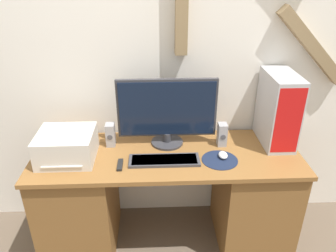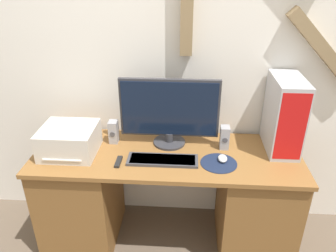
% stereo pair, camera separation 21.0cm
% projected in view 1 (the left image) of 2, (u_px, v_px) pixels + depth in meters
% --- Properties ---
extents(wall_back, '(6.40, 0.13, 2.76)m').
position_uv_depth(wall_back, '(166.00, 51.00, 2.26)').
color(wall_back, white).
rests_on(wall_back, ground_plane).
extents(desk, '(1.79, 0.63, 0.77)m').
position_uv_depth(desk, '(167.00, 197.00, 2.37)').
color(desk, brown).
rests_on(desk, ground_plane).
extents(monitor, '(0.68, 0.22, 0.47)m').
position_uv_depth(monitor, '(167.00, 111.00, 2.21)').
color(monitor, '#333338').
rests_on(monitor, desk).
extents(keyboard, '(0.46, 0.15, 0.02)m').
position_uv_depth(keyboard, '(164.00, 160.00, 2.11)').
color(keyboard, '#3D3D42').
rests_on(keyboard, desk).
extents(mousepad, '(0.23, 0.23, 0.00)m').
position_uv_depth(mousepad, '(220.00, 160.00, 2.12)').
color(mousepad, '#19233D').
rests_on(mousepad, desk).
extents(mouse, '(0.06, 0.09, 0.03)m').
position_uv_depth(mouse, '(223.00, 155.00, 2.14)').
color(mouse, silver).
rests_on(mouse, mousepad).
extents(computer_tower, '(0.19, 0.39, 0.50)m').
position_uv_depth(computer_tower, '(278.00, 109.00, 2.23)').
color(computer_tower, '#B2B2B7').
rests_on(computer_tower, desk).
extents(printer, '(0.36, 0.33, 0.18)m').
position_uv_depth(printer, '(67.00, 146.00, 2.11)').
color(printer, beige).
rests_on(printer, desk).
extents(speaker_left, '(0.06, 0.08, 0.16)m').
position_uv_depth(speaker_left, '(110.00, 135.00, 2.26)').
color(speaker_left, '#99999E').
rests_on(speaker_left, desk).
extents(speaker_right, '(0.06, 0.08, 0.16)m').
position_uv_depth(speaker_right, '(222.00, 135.00, 2.27)').
color(speaker_right, '#99999E').
rests_on(speaker_right, desk).
extents(remote_control, '(0.03, 0.12, 0.02)m').
position_uv_depth(remote_control, '(120.00, 165.00, 2.06)').
color(remote_control, black).
rests_on(remote_control, desk).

